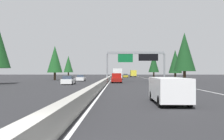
% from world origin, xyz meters
% --- Properties ---
extents(ground_plane, '(320.00, 320.00, 0.00)m').
position_xyz_m(ground_plane, '(60.00, 0.00, 0.00)').
color(ground_plane, '#262628').
extents(median_barrier, '(180.00, 0.56, 0.90)m').
position_xyz_m(median_barrier, '(80.00, 0.30, 0.45)').
color(median_barrier, '#9E9B93').
rests_on(median_barrier, ground).
extents(shoulder_stripe_right, '(160.00, 0.16, 0.01)m').
position_xyz_m(shoulder_stripe_right, '(70.00, -11.52, 0.01)').
color(shoulder_stripe_right, silver).
rests_on(shoulder_stripe_right, ground).
extents(shoulder_stripe_median, '(160.00, 0.16, 0.01)m').
position_xyz_m(shoulder_stripe_median, '(70.00, -0.25, 0.01)').
color(shoulder_stripe_median, silver).
rests_on(shoulder_stripe_median, ground).
extents(sign_gantry_overhead, '(0.50, 12.68, 6.52)m').
position_xyz_m(sign_gantry_overhead, '(49.04, -6.03, 5.18)').
color(sign_gantry_overhead, gray).
rests_on(sign_gantry_overhead, ground).
extents(minivan_mid_right, '(5.00, 1.95, 1.69)m').
position_xyz_m(minivan_mid_right, '(11.06, -5.17, 0.95)').
color(minivan_mid_right, white).
rests_on(minivan_mid_right, ground).
extents(pickup_near_right, '(5.60, 2.00, 1.86)m').
position_xyz_m(pickup_near_right, '(44.44, -1.75, 0.91)').
color(pickup_near_right, maroon).
rests_on(pickup_near_right, ground).
extents(bus_distant_b, '(11.50, 2.55, 3.10)m').
position_xyz_m(bus_distant_b, '(69.71, -2.01, 1.72)').
color(bus_distant_b, white).
rests_on(bus_distant_b, ground).
extents(sedan_far_center, '(4.40, 1.80, 1.47)m').
position_xyz_m(sedan_far_center, '(91.80, -5.15, 0.68)').
color(sedan_far_center, '#AD931E').
rests_on(sedan_far_center, ground).
extents(sedan_far_right, '(4.40, 1.80, 1.47)m').
position_xyz_m(sedan_far_right, '(125.94, -1.62, 0.68)').
color(sedan_far_right, red).
rests_on(sedan_far_right, ground).
extents(box_truck_far_left, '(8.50, 2.40, 2.95)m').
position_xyz_m(box_truck_far_left, '(106.66, -9.07, 1.61)').
color(box_truck_far_left, gold).
rests_on(box_truck_far_left, ground).
extents(oncoming_near, '(4.40, 1.80, 1.47)m').
position_xyz_m(oncoming_near, '(37.26, 6.40, 0.68)').
color(oncoming_near, white).
rests_on(oncoming_near, ground).
extents(oncoming_far, '(4.40, 1.80, 1.47)m').
position_xyz_m(oncoming_far, '(53.71, 6.61, 0.68)').
color(oncoming_far, white).
rests_on(oncoming_far, ground).
extents(conifer_right_near, '(4.57, 4.57, 10.38)m').
position_xyz_m(conifer_right_near, '(47.62, -15.95, 6.31)').
color(conifer_right_near, '#4C3823').
rests_on(conifer_right_near, ground).
extents(conifer_right_mid, '(3.63, 3.63, 8.25)m').
position_xyz_m(conifer_right_mid, '(64.39, -17.89, 5.00)').
color(conifer_right_mid, '#4C3823').
rests_on(conifer_right_mid, ground).
extents(conifer_right_far, '(4.12, 4.12, 9.37)m').
position_xyz_m(conifer_right_far, '(93.93, -16.31, 5.69)').
color(conifer_right_far, '#4C3823').
rests_on(conifer_right_far, ground).
extents(conifer_left_mid, '(3.97, 3.97, 9.03)m').
position_xyz_m(conifer_left_mid, '(60.59, 14.50, 5.48)').
color(conifer_left_mid, '#4C3823').
rests_on(conifer_left_mid, ground).
extents(conifer_left_far, '(4.06, 4.06, 9.22)m').
position_xyz_m(conifer_left_far, '(103.22, 19.12, 5.60)').
color(conifer_left_far, '#4C3823').
rests_on(conifer_left_far, ground).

